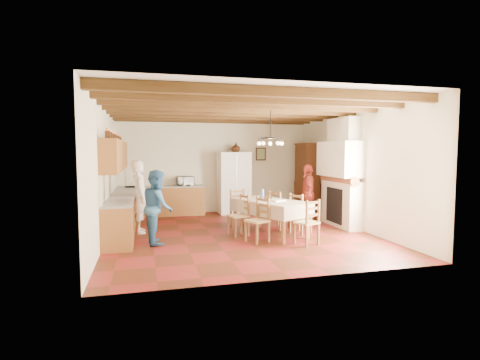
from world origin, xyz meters
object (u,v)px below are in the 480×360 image
chair_left_far (238,215)px  dining_table (270,204)px  microwave (185,181)px  chair_left_near (257,220)px  chair_right_far (279,210)px  chair_right_near (301,213)px  person_woman_blue (157,207)px  chair_end_near (307,222)px  person_man (140,196)px  refrigerator (233,183)px  hutch (307,178)px  person_woman_red (308,194)px  chair_end_far (240,208)px

chair_left_far → dining_table: bearing=68.6°
dining_table → microwave: microwave is taller
chair_left_near → chair_right_far: bearing=116.9°
chair_right_near → chair_right_far: (-0.32, 0.60, 0.00)m
chair_left_near → person_woman_blue: 2.14m
chair_end_near → person_man: (-3.40, 2.02, 0.39)m
person_man → microwave: 2.64m
refrigerator → chair_left_far: (-0.62, -3.11, -0.48)m
person_woman_blue → microwave: size_ratio=3.15×
chair_left_near → microwave: 4.06m
refrigerator → person_man: size_ratio=1.10×
chair_left_near → chair_right_far: same height
hutch → dining_table: hutch is taller
person_woman_blue → microwave: bearing=-21.3°
chair_right_far → person_woman_blue: size_ratio=0.61×
person_woman_red → microwave: bearing=-105.5°
microwave → chair_left_near: bearing=-84.2°
chair_end_far → person_woman_blue: (-2.11, -1.23, 0.30)m
chair_end_far → microwave: 2.56m
refrigerator → chair_left_near: 3.86m
dining_table → chair_left_far: chair_left_far is taller
hutch → chair_end_near: 3.98m
dining_table → refrigerator: bearing=92.1°
refrigerator → person_man: 3.60m
hutch → person_woman_red: bearing=-107.6°
person_woman_blue → chair_end_near: bearing=-111.8°
chair_left_near → hutch: bearing=115.7°
chair_left_far → person_man: (-2.20, 0.88, 0.39)m
chair_right_near → person_woman_blue: size_ratio=0.61×
refrigerator → chair_left_far: 3.21m
chair_right_near → chair_end_near: (-0.31, -1.03, 0.00)m
chair_end_far → person_woman_red: bearing=-8.0°
hutch → chair_end_far: bearing=-143.6°
refrigerator → microwave: 1.51m
chair_left_near → chair_right_near: (1.26, 0.59, 0.00)m
person_woman_blue → refrigerator: bearing=-41.8°
chair_end_near → chair_right_far: bearing=-112.1°
chair_left_far → person_woman_blue: bearing=-95.6°
person_man → person_woman_red: 4.41m
chair_right_near → microwave: microwave is taller
chair_right_far → chair_end_far: 1.01m
chair_right_near → chair_left_near: bearing=87.3°
chair_end_near → person_man: size_ratio=0.55×
chair_left_near → chair_end_near: (0.95, -0.44, 0.00)m
chair_left_near → chair_end_far: same height
chair_left_near → person_woman_red: bearing=106.5°
chair_left_far → hutch: bearing=116.8°
chair_right_near → chair_end_near: same height
chair_right_near → refrigerator: bearing=-12.6°
chair_right_far → chair_end_near: 1.63m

